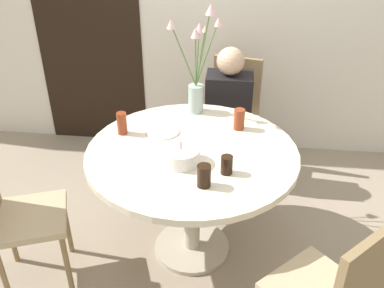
{
  "coord_description": "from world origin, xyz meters",
  "views": [
    {
      "loc": [
        0.23,
        -2.06,
        2.05
      ],
      "look_at": [
        0.0,
        0.0,
        0.81
      ],
      "focal_mm": 40.0,
      "sensor_mm": 36.0,
      "label": 1
    }
  ],
  "objects_px": {
    "drink_glass_2": "(122,123)",
    "drink_glass_1": "(227,165)",
    "chair_right_flank": "(233,110)",
    "drink_glass_0": "(239,119)",
    "birthday_cake": "(181,156)",
    "side_plate": "(162,131)",
    "flower_vase": "(197,74)",
    "drink_glass_3": "(204,176)",
    "person_woman": "(228,121)",
    "chair_near_front": "(12,209)"
  },
  "relations": [
    {
      "from": "flower_vase",
      "to": "drink_glass_0",
      "type": "height_order",
      "value": "flower_vase"
    },
    {
      "from": "chair_right_flank",
      "to": "drink_glass_1",
      "type": "relative_size",
      "value": 9.32
    },
    {
      "from": "birthday_cake",
      "to": "side_plate",
      "type": "bearing_deg",
      "value": 116.24
    },
    {
      "from": "birthday_cake",
      "to": "side_plate",
      "type": "height_order",
      "value": "birthday_cake"
    },
    {
      "from": "birthday_cake",
      "to": "drink_glass_0",
      "type": "distance_m",
      "value": 0.52
    },
    {
      "from": "side_plate",
      "to": "drink_glass_1",
      "type": "xyz_separation_m",
      "value": [
        0.41,
        -0.39,
        0.05
      ]
    },
    {
      "from": "drink_glass_0",
      "to": "drink_glass_3",
      "type": "xyz_separation_m",
      "value": [
        -0.16,
        -0.61,
        -0.01
      ]
    },
    {
      "from": "drink_glass_1",
      "to": "birthday_cake",
      "type": "bearing_deg",
      "value": 164.01
    },
    {
      "from": "chair_near_front",
      "to": "drink_glass_1",
      "type": "relative_size",
      "value": 9.32
    },
    {
      "from": "birthday_cake",
      "to": "drink_glass_0",
      "type": "height_order",
      "value": "drink_glass_0"
    },
    {
      "from": "drink_glass_1",
      "to": "chair_near_front",
      "type": "bearing_deg",
      "value": -172.58
    },
    {
      "from": "chair_right_flank",
      "to": "chair_near_front",
      "type": "relative_size",
      "value": 1.0
    },
    {
      "from": "birthday_cake",
      "to": "side_plate",
      "type": "distance_m",
      "value": 0.36
    },
    {
      "from": "drink_glass_0",
      "to": "person_woman",
      "type": "bearing_deg",
      "value": 97.97
    },
    {
      "from": "person_woman",
      "to": "drink_glass_3",
      "type": "bearing_deg",
      "value": -94.18
    },
    {
      "from": "drink_glass_3",
      "to": "flower_vase",
      "type": "bearing_deg",
      "value": 98.2
    },
    {
      "from": "flower_vase",
      "to": "drink_glass_1",
      "type": "height_order",
      "value": "flower_vase"
    },
    {
      "from": "side_plate",
      "to": "flower_vase",
      "type": "bearing_deg",
      "value": 58.31
    },
    {
      "from": "drink_glass_1",
      "to": "drink_glass_2",
      "type": "relative_size",
      "value": 0.73
    },
    {
      "from": "drink_glass_0",
      "to": "person_woman",
      "type": "height_order",
      "value": "person_woman"
    },
    {
      "from": "side_plate",
      "to": "chair_near_front",
      "type": "bearing_deg",
      "value": -144.15
    },
    {
      "from": "drink_glass_1",
      "to": "drink_glass_3",
      "type": "relative_size",
      "value": 0.85
    },
    {
      "from": "chair_right_flank",
      "to": "drink_glass_2",
      "type": "bearing_deg",
      "value": -115.48
    },
    {
      "from": "drink_glass_3",
      "to": "drink_glass_0",
      "type": "bearing_deg",
      "value": 75.02
    },
    {
      "from": "flower_vase",
      "to": "drink_glass_3",
      "type": "distance_m",
      "value": 0.85
    },
    {
      "from": "drink_glass_2",
      "to": "drink_glass_1",
      "type": "bearing_deg",
      "value": -28.71
    },
    {
      "from": "side_plate",
      "to": "drink_glass_0",
      "type": "bearing_deg",
      "value": 11.71
    },
    {
      "from": "chair_right_flank",
      "to": "drink_glass_1",
      "type": "xyz_separation_m",
      "value": [
        -0.01,
        -1.21,
        0.28
      ]
    },
    {
      "from": "drink_glass_0",
      "to": "person_woman",
      "type": "xyz_separation_m",
      "value": [
        -0.08,
        0.56,
        -0.31
      ]
    },
    {
      "from": "drink_glass_3",
      "to": "side_plate",
      "type": "bearing_deg",
      "value": 120.02
    },
    {
      "from": "drink_glass_0",
      "to": "drink_glass_3",
      "type": "bearing_deg",
      "value": -104.98
    },
    {
      "from": "drink_glass_0",
      "to": "flower_vase",
      "type": "bearing_deg",
      "value": 144.74
    },
    {
      "from": "side_plate",
      "to": "drink_glass_2",
      "type": "bearing_deg",
      "value": -170.57
    },
    {
      "from": "chair_right_flank",
      "to": "person_woman",
      "type": "height_order",
      "value": "person_woman"
    },
    {
      "from": "drink_glass_1",
      "to": "drink_glass_3",
      "type": "bearing_deg",
      "value": -131.01
    },
    {
      "from": "flower_vase",
      "to": "drink_glass_1",
      "type": "distance_m",
      "value": 0.76
    },
    {
      "from": "chair_near_front",
      "to": "person_woman",
      "type": "xyz_separation_m",
      "value": [
        1.14,
        1.2,
        -0.02
      ]
    },
    {
      "from": "drink_glass_1",
      "to": "side_plate",
      "type": "bearing_deg",
      "value": 136.02
    },
    {
      "from": "drink_glass_3",
      "to": "drink_glass_1",
      "type": "bearing_deg",
      "value": 48.99
    },
    {
      "from": "flower_vase",
      "to": "side_plate",
      "type": "height_order",
      "value": "flower_vase"
    },
    {
      "from": "chair_right_flank",
      "to": "drink_glass_0",
      "type": "height_order",
      "value": "chair_right_flank"
    },
    {
      "from": "side_plate",
      "to": "birthday_cake",
      "type": "bearing_deg",
      "value": -63.76
    },
    {
      "from": "side_plate",
      "to": "drink_glass_0",
      "type": "relative_size",
      "value": 1.57
    },
    {
      "from": "chair_near_front",
      "to": "drink_glass_0",
      "type": "distance_m",
      "value": 1.41
    },
    {
      "from": "flower_vase",
      "to": "drink_glass_2",
      "type": "relative_size",
      "value": 5.36
    },
    {
      "from": "flower_vase",
      "to": "birthday_cake",
      "type": "bearing_deg",
      "value": -92.18
    },
    {
      "from": "flower_vase",
      "to": "chair_near_front",
      "type": "bearing_deg",
      "value": -138.1
    },
    {
      "from": "side_plate",
      "to": "drink_glass_3",
      "type": "bearing_deg",
      "value": -59.98
    },
    {
      "from": "chair_near_front",
      "to": "drink_glass_3",
      "type": "height_order",
      "value": "chair_near_front"
    },
    {
      "from": "chair_right_flank",
      "to": "chair_near_front",
      "type": "height_order",
      "value": "same"
    }
  ]
}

